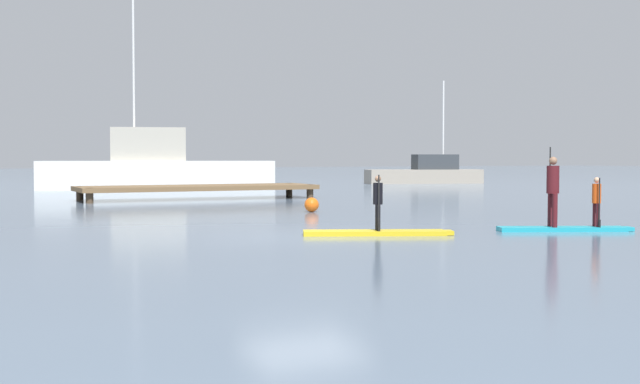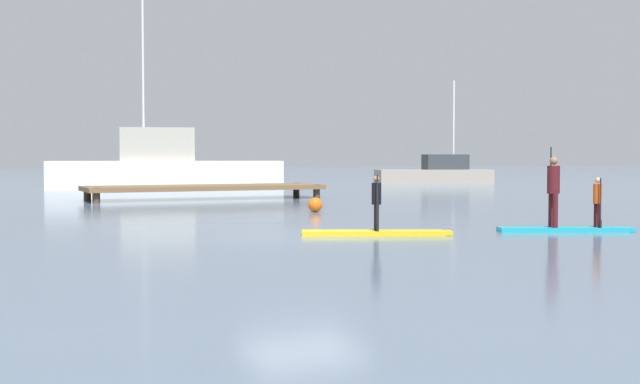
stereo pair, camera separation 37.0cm
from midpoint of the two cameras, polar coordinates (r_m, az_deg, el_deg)
name	(u,v)px [view 2 (the right image)]	position (r m, az deg, el deg)	size (l,w,h in m)	color
ground_plane	(302,237)	(17.41, -0.66, -3.12)	(240.00, 240.00, 0.00)	slate
paddleboard_near	(376,233)	(17.79, 4.52, -2.85)	(3.18, 1.75, 0.10)	gold
paddler_child_solo	(376,200)	(17.73, 4.54, -0.54)	(0.27, 0.39, 1.21)	black
paddleboard_far	(566,229)	(19.47, 17.23, -2.50)	(2.99, 1.62, 0.10)	#1E9EB2
paddler_adult	(553,187)	(19.33, 16.44, 0.35)	(0.37, 0.47, 1.82)	#4C1419
paddler_child_front	(598,199)	(19.65, 19.26, -0.48)	(0.26, 0.37, 1.13)	#4C1419
fishing_boat_white_large	(165,168)	(44.23, -10.46, 1.63)	(12.46, 6.08, 11.15)	silver
motor_boat_small_navy	(437,173)	(53.73, 8.32, 1.33)	(7.79, 3.48, 6.68)	#9E9384
floating_dock	(205,188)	(33.29, -7.70, 0.30)	(9.49, 2.78, 0.56)	brown
mooring_buoy_mid	(315,205)	(25.26, 0.08, -0.89)	(0.45, 0.45, 0.45)	orange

